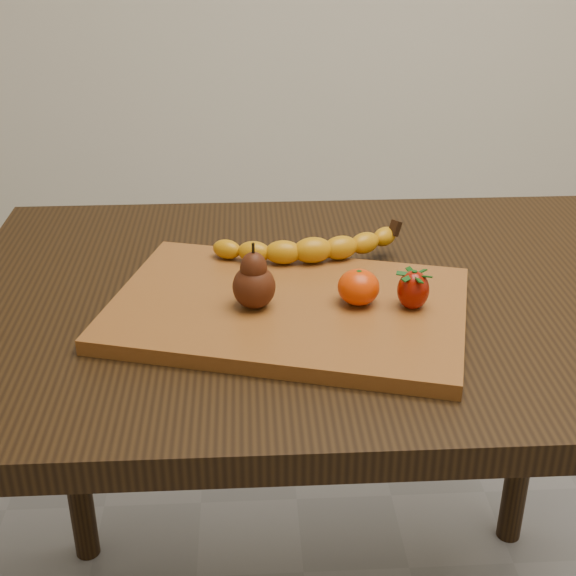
{
  "coord_description": "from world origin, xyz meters",
  "views": [
    {
      "loc": [
        -0.1,
        -0.98,
        1.26
      ],
      "look_at": [
        -0.05,
        -0.07,
        0.8
      ],
      "focal_mm": 50.0,
      "sensor_mm": 36.0,
      "label": 1
    }
  ],
  "objects": [
    {
      "name": "strawberry",
      "position": [
        0.11,
        -0.09,
        0.81
      ],
      "size": [
        0.05,
        0.05,
        0.05
      ],
      "primitive_type": null,
      "rotation": [
        0.0,
        0.0,
        -0.33
      ],
      "color": "#8D1103",
      "rests_on": "cutting_board"
    },
    {
      "name": "table",
      "position": [
        0.0,
        0.0,
        0.66
      ],
      "size": [
        1.0,
        0.7,
        0.76
      ],
      "color": "black",
      "rests_on": "ground"
    },
    {
      "name": "pear",
      "position": [
        -0.09,
        -0.07,
        0.82
      ],
      "size": [
        0.07,
        0.07,
        0.09
      ],
      "primitive_type": null,
      "rotation": [
        0.0,
        0.0,
        0.26
      ],
      "color": "#441B0A",
      "rests_on": "cutting_board"
    },
    {
      "name": "cutting_board",
      "position": [
        -0.05,
        -0.07,
        0.77
      ],
      "size": [
        0.51,
        0.41,
        0.02
      ],
      "primitive_type": "cube",
      "rotation": [
        0.0,
        0.0,
        -0.27
      ],
      "color": "brown",
      "rests_on": "table"
    },
    {
      "name": "mandarin",
      "position": [
        0.04,
        -0.07,
        0.8
      ],
      "size": [
        0.06,
        0.06,
        0.05
      ],
      "primitive_type": "ellipsoid",
      "rotation": [
        0.0,
        0.0,
        0.09
      ],
      "color": "#D93702",
      "rests_on": "cutting_board"
    },
    {
      "name": "banana",
      "position": [
        -0.01,
        0.05,
        0.8
      ],
      "size": [
        0.24,
        0.09,
        0.04
      ],
      "primitive_type": null,
      "rotation": [
        0.0,
        0.0,
        0.14
      ],
      "color": "#CB8909",
      "rests_on": "cutting_board"
    }
  ]
}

